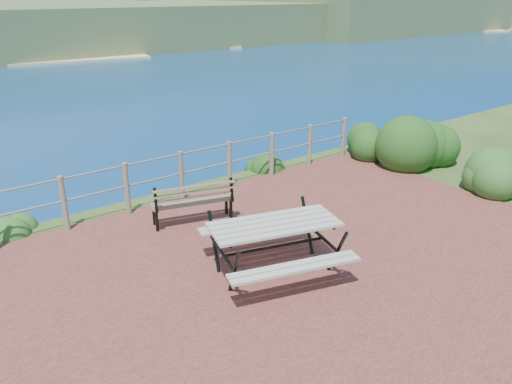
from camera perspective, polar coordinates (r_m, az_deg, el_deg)
ground at (r=7.70m, az=4.11°, el=-8.68°), size 10.00×7.00×0.12m
safety_railing at (r=9.97m, az=-8.54°, el=2.13°), size 9.40×0.10×1.00m
distant_bay at (r=273.14m, az=3.58°, el=20.86°), size 290.00×232.36×24.00m
picnic_table at (r=7.35m, az=2.09°, el=-5.71°), size 2.02×1.58×0.79m
park_bench at (r=8.95m, az=-7.33°, el=-0.34°), size 1.51×0.76×0.83m
shrub_right_front at (r=12.77m, az=17.70°, el=3.06°), size 1.54×1.54×2.18m
shrub_right_back at (r=11.48m, az=24.62°, el=-0.05°), size 1.21×1.21×1.72m
shrub_right_edge at (r=13.10m, az=12.34°, el=4.08°), size 0.96×0.96×1.37m
shrub_lip_west at (r=9.88m, az=-25.75°, el=-3.71°), size 0.75×0.75×0.49m
shrub_lip_east at (r=11.98m, az=1.01°, el=2.90°), size 0.82×0.82×0.57m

